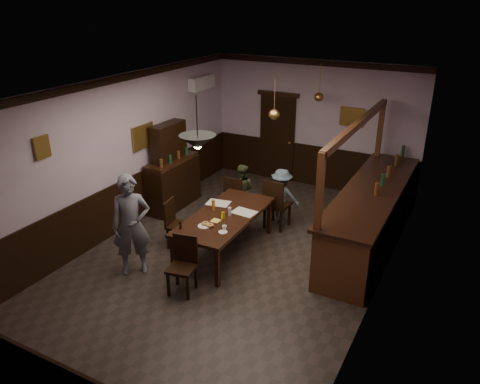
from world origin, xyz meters
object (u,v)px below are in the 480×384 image
Objects in this scene: chair_near at (183,262)px; person_seated_left at (242,190)px; person_seated_right at (281,197)px; chair_far_right at (275,202)px; bar_counter at (371,214)px; pendant_brass_far at (319,97)px; soda_can at (223,215)px; chair_side at (175,221)px; person_standing at (131,225)px; coffee_cup at (224,228)px; dining_table at (225,218)px; pendant_iron at (198,142)px; chair_far_left at (235,196)px; pendant_brass_mid at (274,115)px; sideboard at (172,174)px.

person_seated_left reaches higher than chair_near.
chair_near is at bearing 70.14° from person_seated_right.
person_seated_right reaches higher than chair_far_right.
bar_counter is 5.12× the size of pendant_brass_far.
person_seated_right is 9.69× the size of soda_can.
pendant_brass_far is (1.44, 3.43, 1.80)m from chair_side.
person_standing reaches higher than soda_can.
chair_near is at bearing 84.98° from chair_far_right.
coffee_cup is (1.32, 0.76, -0.07)m from person_standing.
soda_can is (-0.37, -1.42, 0.24)m from chair_far_right.
dining_table is 1.80m from pendant_iron.
person_standing is at bearing 166.11° from chair_near.
chair_far_left is 2.61m from person_standing.
person_seated_right is 1.44× the size of pendant_brass_mid.
dining_table is 1.62m from person_seated_right.
bar_counter reaches higher than person_seated_left.
pendant_iron reaches higher than person_standing.
coffee_cup is 2.85m from sideboard.
coffee_cup is at bearing 74.60° from person_seated_right.
pendant_brass_far is at bearing 136.03° from bar_counter.
person_seated_left reaches higher than chair_far_left.
soda_can is at bearing 86.85° from pendant_iron.
soda_can is (0.04, 1.18, 0.30)m from chair_near.
pendant_brass_mid reaches higher than bar_counter.
chair_near is at bearing -110.03° from coffee_cup.
chair_side is 11.41× the size of coffee_cup.
chair_near is at bearing -91.87° from soda_can.
pendant_iron and pendant_brass_far have the same top height.
chair_near is at bearing -89.42° from dining_table.
sideboard is 3.57m from pendant_brass_far.
pendant_brass_mid reaches higher than person_standing.
pendant_brass_far reaches higher than sideboard.
chair_near is 1.02× the size of chair_side.
person_seated_left is 1.38× the size of pendant_brass_far.
sideboard is (-2.01, 2.51, 0.24)m from chair_near.
pendant_iron is at bearing -97.13° from pendant_brass_far.
sideboard is (-2.29, 1.70, -0.05)m from coffee_cup.
chair_near is 2.91m from person_seated_left.
chair_near is 3.20m from pendant_brass_mid.
chair_near is 1.15× the size of pendant_iron.
sideboard is at bearing 72.27° from person_standing.
chair_side reaches higher than dining_table.
person_seated_left is at bearing -121.04° from pendant_brass_far.
sideboard is at bearing 135.37° from pendant_iron.
person_seated_right is 1.44× the size of pendant_brass_far.
dining_table is 2.39× the size of chair_near.
chair_side is 0.22× the size of bar_counter.
bar_counter is at bearing -166.89° from chair_far_right.
person_standing is (-1.04, 0.05, 0.36)m from chair_near.
chair_near reaches higher than dining_table.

